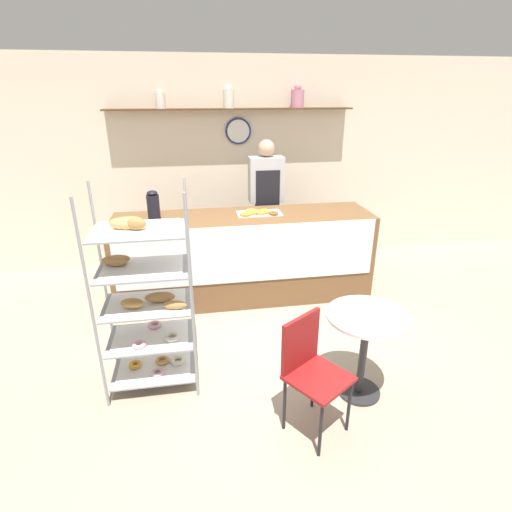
% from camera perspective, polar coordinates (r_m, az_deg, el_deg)
% --- Properties ---
extents(ground_plane, '(14.00, 14.00, 0.00)m').
position_cam_1_polar(ground_plane, '(3.78, 1.15, -14.56)').
color(ground_plane, gray).
extents(back_wall, '(10.00, 0.30, 2.70)m').
position_cam_1_polar(back_wall, '(5.50, -3.50, 12.96)').
color(back_wall, beige).
rests_on(back_wall, ground_plane).
extents(display_counter, '(2.89, 0.74, 1.00)m').
position_cam_1_polar(display_counter, '(4.62, -1.69, -0.10)').
color(display_counter, brown).
rests_on(display_counter, ground_plane).
extents(pastry_rack, '(0.72, 0.50, 1.67)m').
position_cam_1_polar(pastry_rack, '(3.23, -15.49, -5.88)').
color(pastry_rack, gray).
rests_on(pastry_rack, ground_plane).
extents(person_worker, '(0.42, 0.23, 1.74)m').
position_cam_1_polar(person_worker, '(5.05, 1.43, 7.39)').
color(person_worker, '#282833').
rests_on(person_worker, ground_plane).
extents(cafe_table, '(0.62, 0.62, 0.73)m').
position_cam_1_polar(cafe_table, '(3.23, 15.34, -10.93)').
color(cafe_table, '#262628').
rests_on(cafe_table, ground_plane).
extents(cafe_chair, '(0.53, 0.53, 0.87)m').
position_cam_1_polar(cafe_chair, '(2.88, 7.68, -14.97)').
color(cafe_chair, black).
rests_on(cafe_chair, ground_plane).
extents(coffee_carafe, '(0.13, 0.13, 0.32)m').
position_cam_1_polar(coffee_carafe, '(4.37, -14.45, 6.93)').
color(coffee_carafe, black).
rests_on(coffee_carafe, display_counter).
extents(donut_tray_counter, '(0.50, 0.27, 0.05)m').
position_cam_1_polar(donut_tray_counter, '(4.48, 0.26, 6.21)').
color(donut_tray_counter, silver).
rests_on(donut_tray_counter, display_counter).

